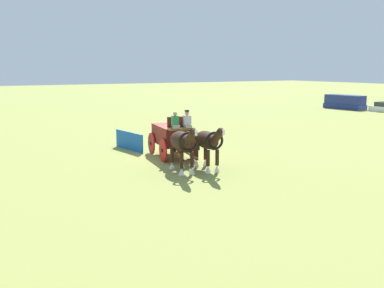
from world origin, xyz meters
TOP-DOWN VIEW (x-y plane):
  - ground_plane at (0.00, 0.00)m, footprint 220.00×220.00m
  - show_wagon at (0.16, -0.03)m, footprint 5.89×2.34m
  - draft_horse_near at (3.85, -0.01)m, footprint 3.16×1.23m
  - draft_horse_off at (3.61, -1.29)m, footprint 3.09×1.29m
  - parked_vehicle_a at (-16.05, 32.09)m, footprint 5.20×2.15m
  - sponsor_banner at (-3.20, -1.21)m, footprint 3.19×0.42m

SIDE VIEW (x-z plane):
  - ground_plane at x=0.00m, z-range 0.00..0.00m
  - sponsor_banner at x=-3.20m, z-range 0.00..1.10m
  - parked_vehicle_a at x=-16.05m, z-range -0.02..1.64m
  - show_wagon at x=0.16m, z-range -0.18..2.60m
  - draft_horse_near at x=3.85m, z-range 0.26..2.53m
  - draft_horse_off at x=3.61m, z-range 0.27..2.56m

